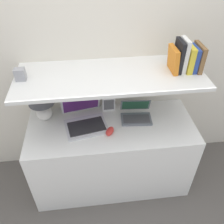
# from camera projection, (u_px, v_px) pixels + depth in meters

# --- Properties ---
(ground_plane) EXTENTS (12.00, 12.00, 0.00)m
(ground_plane) POSITION_uv_depth(u_px,v_px,m) (115.00, 203.00, 2.18)
(ground_plane) COLOR #56514C
(wall_back) EXTENTS (6.00, 0.05, 2.40)m
(wall_back) POSITION_uv_depth(u_px,v_px,m) (106.00, 51.00, 1.92)
(wall_back) COLOR silver
(wall_back) RESTS_ON ground_plane
(desk) EXTENTS (1.38, 0.58, 0.71)m
(desk) POSITION_uv_depth(u_px,v_px,m) (112.00, 154.00, 2.18)
(desk) COLOR white
(desk) RESTS_ON ground_plane
(back_riser) EXTENTS (1.38, 0.04, 1.13)m
(back_riser) POSITION_uv_depth(u_px,v_px,m) (108.00, 115.00, 2.29)
(back_riser) COLOR silver
(back_riser) RESTS_ON ground_plane
(shelf) EXTENTS (1.38, 0.52, 0.03)m
(shelf) POSITION_uv_depth(u_px,v_px,m) (110.00, 76.00, 1.73)
(shelf) COLOR white
(shelf) RESTS_ON back_riser
(table_lamp) EXTENTS (0.21, 0.21, 0.30)m
(table_lamp) POSITION_uv_depth(u_px,v_px,m) (41.00, 101.00, 1.91)
(table_lamp) COLOR white
(table_lamp) RESTS_ON desk
(laptop_large) EXTENTS (0.39, 0.39, 0.25)m
(laptop_large) POSITION_uv_depth(u_px,v_px,m) (84.00, 119.00, 1.95)
(laptop_large) COLOR silver
(laptop_large) RESTS_ON desk
(laptop_small) EXTENTS (0.27, 0.23, 0.15)m
(laptop_small) POSITION_uv_depth(u_px,v_px,m) (136.00, 115.00, 2.01)
(laptop_small) COLOR slate
(laptop_small) RESTS_ON desk
(computer_mouse) EXTENTS (0.10, 0.12, 0.04)m
(computer_mouse) POSITION_uv_depth(u_px,v_px,m) (110.00, 131.00, 1.88)
(computer_mouse) COLOR red
(computer_mouse) RESTS_ON desk
(router_box) EXTENTS (0.11, 0.05, 0.15)m
(router_box) POSITION_uv_depth(u_px,v_px,m) (109.00, 103.00, 2.07)
(router_box) COLOR white
(router_box) RESTS_ON desk
(book_brown) EXTENTS (0.03, 0.17, 0.19)m
(book_brown) POSITION_uv_depth(u_px,v_px,m) (198.00, 57.00, 1.72)
(book_brown) COLOR brown
(book_brown) RESTS_ON shelf
(book_blue) EXTENTS (0.03, 0.15, 0.18)m
(book_blue) POSITION_uv_depth(u_px,v_px,m) (193.00, 59.00, 1.72)
(book_blue) COLOR #284293
(book_blue) RESTS_ON shelf
(book_yellow) EXTENTS (0.04, 0.16, 0.19)m
(book_yellow) POSITION_uv_depth(u_px,v_px,m) (188.00, 58.00, 1.72)
(book_yellow) COLOR gold
(book_yellow) RESTS_ON shelf
(book_white) EXTENTS (0.03, 0.13, 0.24)m
(book_white) POSITION_uv_depth(u_px,v_px,m) (183.00, 55.00, 1.70)
(book_white) COLOR silver
(book_white) RESTS_ON shelf
(book_black) EXTENTS (0.03, 0.15, 0.23)m
(book_black) POSITION_uv_depth(u_px,v_px,m) (179.00, 56.00, 1.70)
(book_black) COLOR black
(book_black) RESTS_ON shelf
(book_orange) EXTENTS (0.05, 0.17, 0.18)m
(book_orange) POSITION_uv_depth(u_px,v_px,m) (173.00, 60.00, 1.71)
(book_orange) COLOR orange
(book_orange) RESTS_ON shelf
(shelf_gadget) EXTENTS (0.07, 0.06, 0.09)m
(shelf_gadget) POSITION_uv_depth(u_px,v_px,m) (20.00, 74.00, 1.64)
(shelf_gadget) COLOR #99999E
(shelf_gadget) RESTS_ON shelf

